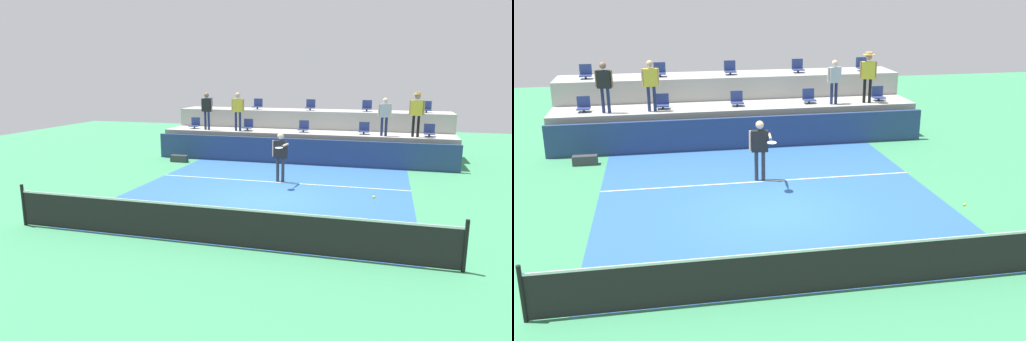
# 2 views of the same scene
# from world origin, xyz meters

# --- Properties ---
(ground_plane) EXTENTS (40.00, 40.00, 0.00)m
(ground_plane) POSITION_xyz_m (0.00, 0.00, 0.00)
(ground_plane) COLOR #388456
(court_inner_paint) EXTENTS (9.00, 10.00, 0.01)m
(court_inner_paint) POSITION_xyz_m (0.00, 1.00, 0.00)
(court_inner_paint) COLOR #285693
(court_inner_paint) RESTS_ON ground_plane
(court_service_line) EXTENTS (9.00, 0.06, 0.00)m
(court_service_line) POSITION_xyz_m (0.00, 2.40, 0.01)
(court_service_line) COLOR white
(court_service_line) RESTS_ON ground_plane
(tennis_net) EXTENTS (10.48, 0.08, 1.07)m
(tennis_net) POSITION_xyz_m (0.00, -4.00, 0.50)
(tennis_net) COLOR black
(tennis_net) RESTS_ON ground_plane
(sponsor_backboard) EXTENTS (13.00, 0.16, 1.10)m
(sponsor_backboard) POSITION_xyz_m (0.00, 6.00, 0.55)
(sponsor_backboard) COLOR navy
(sponsor_backboard) RESTS_ON ground_plane
(seating_tier_lower) EXTENTS (13.00, 1.80, 1.25)m
(seating_tier_lower) POSITION_xyz_m (0.00, 7.30, 0.62)
(seating_tier_lower) COLOR #9E9E99
(seating_tier_lower) RESTS_ON ground_plane
(seating_tier_upper) EXTENTS (13.00, 1.80, 2.10)m
(seating_tier_upper) POSITION_xyz_m (0.00, 9.10, 1.05)
(seating_tier_upper) COLOR #9E9E99
(seating_tier_upper) RESTS_ON ground_plane
(stadium_chair_lower_far_left) EXTENTS (0.44, 0.40, 0.52)m
(stadium_chair_lower_far_left) POSITION_xyz_m (-5.31, 7.23, 1.46)
(stadium_chair_lower_far_left) COLOR #2D2D33
(stadium_chair_lower_far_left) RESTS_ON seating_tier_lower
(stadium_chair_lower_left) EXTENTS (0.44, 0.40, 0.52)m
(stadium_chair_lower_left) POSITION_xyz_m (-2.64, 7.23, 1.46)
(stadium_chair_lower_left) COLOR #2D2D33
(stadium_chair_lower_left) RESTS_ON seating_tier_lower
(stadium_chair_lower_center) EXTENTS (0.44, 0.40, 0.52)m
(stadium_chair_lower_center) POSITION_xyz_m (-0.01, 7.23, 1.46)
(stadium_chair_lower_center) COLOR #2D2D33
(stadium_chair_lower_center) RESTS_ON seating_tier_lower
(stadium_chair_lower_right) EXTENTS (0.44, 0.40, 0.52)m
(stadium_chair_lower_right) POSITION_xyz_m (2.66, 7.23, 1.46)
(stadium_chair_lower_right) COLOR #2D2D33
(stadium_chair_lower_right) RESTS_ON seating_tier_lower
(stadium_chair_lower_far_right) EXTENTS (0.44, 0.40, 0.52)m
(stadium_chair_lower_far_right) POSITION_xyz_m (5.34, 7.23, 1.46)
(stadium_chair_lower_far_right) COLOR #2D2D33
(stadium_chair_lower_far_right) RESTS_ON seating_tier_lower
(stadium_chair_upper_far_left) EXTENTS (0.44, 0.40, 0.52)m
(stadium_chair_upper_far_left) POSITION_xyz_m (-5.35, 9.03, 2.31)
(stadium_chair_upper_far_left) COLOR #2D2D33
(stadium_chair_upper_far_left) RESTS_ON seating_tier_upper
(stadium_chair_upper_left) EXTENTS (0.44, 0.40, 0.52)m
(stadium_chair_upper_left) POSITION_xyz_m (-2.67, 9.03, 2.31)
(stadium_chair_upper_left) COLOR #2D2D33
(stadium_chair_upper_left) RESTS_ON seating_tier_upper
(stadium_chair_upper_center) EXTENTS (0.44, 0.40, 0.52)m
(stadium_chair_upper_center) POSITION_xyz_m (-0.01, 9.03, 2.31)
(stadium_chair_upper_center) COLOR #2D2D33
(stadium_chair_upper_center) RESTS_ON seating_tier_upper
(stadium_chair_upper_right) EXTENTS (0.44, 0.40, 0.52)m
(stadium_chair_upper_right) POSITION_xyz_m (2.65, 9.03, 2.31)
(stadium_chair_upper_right) COLOR #2D2D33
(stadium_chair_upper_right) RESTS_ON seating_tier_upper
(stadium_chair_upper_far_right) EXTENTS (0.44, 0.40, 0.52)m
(stadium_chair_upper_far_right) POSITION_xyz_m (5.29, 9.03, 2.31)
(stadium_chair_upper_far_right) COLOR #2D2D33
(stadium_chair_upper_far_right) RESTS_ON seating_tier_upper
(tennis_player) EXTENTS (0.62, 1.26, 1.78)m
(tennis_player) POSITION_xyz_m (0.01, 2.50, 1.10)
(tennis_player) COLOR #2D2D33
(tennis_player) RESTS_ON ground_plane
(spectator_in_grey) EXTENTS (0.60, 0.27, 1.73)m
(spectator_in_grey) POSITION_xyz_m (-4.53, 6.85, 2.30)
(spectator_in_grey) COLOR navy
(spectator_in_grey) RESTS_ON seating_tier_lower
(spectator_in_white) EXTENTS (0.61, 0.26, 1.75)m
(spectator_in_white) POSITION_xyz_m (-3.00, 6.85, 2.31)
(spectator_in_white) COLOR navy
(spectator_in_white) RESTS_ON seating_tier_lower
(spectator_leaning_on_rail) EXTENTS (0.57, 0.26, 1.60)m
(spectator_leaning_on_rail) POSITION_xyz_m (3.49, 6.85, 2.20)
(spectator_leaning_on_rail) COLOR navy
(spectator_leaning_on_rail) RESTS_ON seating_tier_lower
(spectator_with_hat) EXTENTS (0.62, 0.52, 1.84)m
(spectator_with_hat) POSITION_xyz_m (4.75, 6.85, 2.40)
(spectator_with_hat) COLOR black
(spectator_with_hat) RESTS_ON seating_tier_lower
(tennis_ball) EXTENTS (0.07, 0.07, 0.07)m
(tennis_ball) POSITION_xyz_m (3.41, -2.92, 1.10)
(tennis_ball) COLOR #CCE033
(equipment_bag) EXTENTS (0.76, 0.28, 0.30)m
(equipment_bag) POSITION_xyz_m (-5.16, 5.05, 0.15)
(equipment_bag) COLOR #333338
(equipment_bag) RESTS_ON ground_plane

